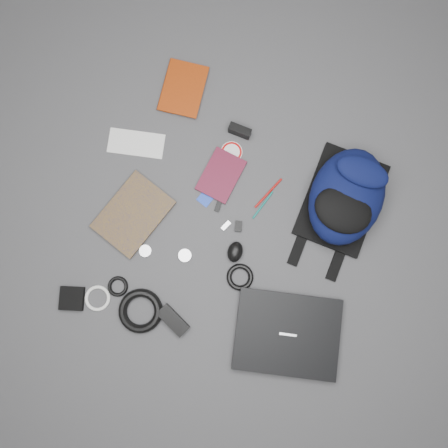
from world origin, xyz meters
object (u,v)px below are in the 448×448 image
at_px(power_brick, 173,320).
at_px(laptop, 287,334).
at_px(backpack, 347,196).
at_px(compact_camera, 240,131).
at_px(mouse, 235,252).
at_px(comic_book, 113,198).
at_px(textbook_red, 163,84).
at_px(pouch, 72,298).
at_px(dvd_case, 221,175).

bearing_deg(power_brick, laptop, 38.04).
xyz_separation_m(backpack, compact_camera, (-0.49, 0.09, -0.06)).
bearing_deg(mouse, backpack, 41.72).
relative_size(comic_book, compact_camera, 3.18).
relative_size(textbook_red, comic_book, 0.78).
relative_size(backpack, pouch, 4.71).
height_order(mouse, pouch, mouse).
height_order(dvd_case, power_brick, power_brick).
bearing_deg(compact_camera, dvd_case, -90.97).
xyz_separation_m(laptop, power_brick, (-0.42, -0.13, -0.00)).
bearing_deg(pouch, backpack, 44.27).
height_order(laptop, power_brick, laptop).
distance_m(laptop, pouch, 0.85).
relative_size(dvd_case, pouch, 2.12).
xyz_separation_m(backpack, laptop, (0.01, -0.57, -0.07)).
xyz_separation_m(textbook_red, comic_book, (0.02, -0.51, -0.00)).
distance_m(textbook_red, compact_camera, 0.37).
bearing_deg(compact_camera, textbook_red, 169.15).
xyz_separation_m(mouse, power_brick, (-0.11, -0.34, -0.01)).
xyz_separation_m(laptop, mouse, (-0.31, 0.21, 0.00)).
bearing_deg(power_brick, backpack, 80.06).
xyz_separation_m(backpack, pouch, (-0.81, -0.79, -0.08)).
height_order(comic_book, power_brick, power_brick).
distance_m(compact_camera, pouch, 0.94).
xyz_separation_m(dvd_case, pouch, (-0.33, -0.69, 0.00)).
bearing_deg(laptop, comic_book, 149.47).
height_order(dvd_case, compact_camera, compact_camera).
xyz_separation_m(backpack, mouse, (-0.30, -0.37, -0.07)).
bearing_deg(backpack, pouch, -138.14).
relative_size(laptop, comic_book, 1.37).
height_order(textbook_red, compact_camera, compact_camera).
height_order(power_brick, pouch, power_brick).
bearing_deg(dvd_case, mouse, -52.41).
distance_m(mouse, pouch, 0.67).
distance_m(laptop, compact_camera, 0.83).
bearing_deg(dvd_case, power_brick, -80.51).
relative_size(laptop, mouse, 4.81).
distance_m(dvd_case, compact_camera, 0.20).
bearing_deg(comic_book, mouse, 14.50).
bearing_deg(backpack, power_brick, -122.89).
distance_m(backpack, comic_book, 0.92).
height_order(textbook_red, power_brick, power_brick).
relative_size(backpack, comic_book, 1.49).
distance_m(laptop, dvd_case, 0.68).
bearing_deg(backpack, dvd_case, -170.03).
relative_size(laptop, pouch, 4.33).
height_order(backpack, pouch, backpack).
relative_size(compact_camera, pouch, 1.00).
bearing_deg(power_brick, pouch, -147.14).
height_order(comic_book, mouse, mouse).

